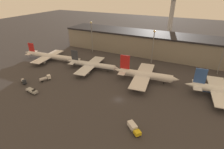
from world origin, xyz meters
The scene contains 14 objects.
ground centered at (0.00, 0.00, 0.00)m, with size 600.00×600.00×0.00m, color #383538.
terminal_building centered at (0.00, 75.45, 9.07)m, with size 161.57×26.55×18.05m.
airplane_0 centered at (-71.28, 26.26, 3.35)m, with size 49.00×31.50×12.23m.
airplane_1 centered at (-32.15, 26.22, 3.31)m, with size 40.44×33.92×12.52m.
airplane_2 centered at (5.93, 26.14, 3.82)m, with size 40.55×37.97×15.10m.
airplane_3 centered at (47.39, 26.48, 3.80)m, with size 37.29×34.23×14.44m.
service_vehicle_0 centered at (-45.50, -14.65, 1.25)m, with size 7.75×3.53×2.63m.
service_vehicle_1 centered at (-58.04, -9.54, 1.66)m, with size 5.24×3.82×3.26m.
service_vehicle_2 centered at (-49.24, -0.88, 1.68)m, with size 4.58×6.90×3.15m.
service_vehicle_3 centered at (14.33, -17.20, 1.61)m, with size 7.27×6.72×2.77m.
lamp_post_0 centered at (-50.47, 56.62, 16.97)m, with size 1.80×1.80×26.95m.
lamp_post_1 centered at (2.40, 56.62, 15.90)m, with size 1.80×1.80×25.00m.
lamp_post_2 centered at (47.26, 56.62, 16.49)m, with size 1.80×1.80×26.07m.
control_tower centered at (2.84, 125.60, 27.95)m, with size 9.00×9.00×48.51m.
Camera 1 is at (29.72, -68.77, 52.23)m, focal length 28.00 mm.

